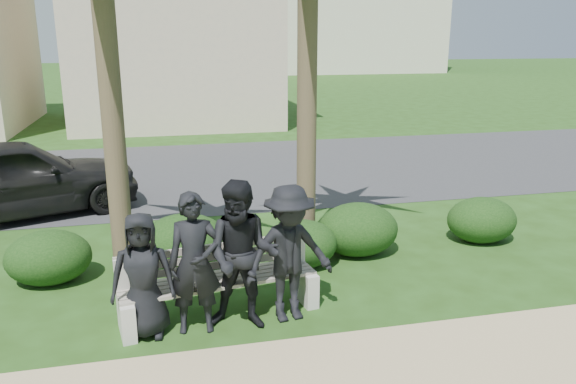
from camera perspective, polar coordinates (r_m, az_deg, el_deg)
The scene contains 15 objects.
ground at distance 7.89m, azimuth 1.70°, elevation -10.79°, with size 160.00×160.00×0.00m, color #223E11.
footpath at distance 6.39m, azimuth 6.00°, elevation -17.70°, with size 30.00×1.60×0.01m, color tan.
asphalt_street at distance 15.35m, azimuth -5.91°, elevation 2.22°, with size 160.00×8.00×0.01m, color #2D2D30.
stucco_bldg_right at distance 24.85m, azimuth -11.59°, elevation 15.54°, with size 8.40×8.40×7.30m.
park_bench at distance 7.35m, azimuth -6.91°, elevation -9.51°, with size 2.62×0.97×0.88m.
man_a at distance 6.90m, azimuth -14.55°, elevation -8.23°, with size 0.75×0.49×1.54m, color black.
man_b at distance 6.85m, azimuth -9.45°, elevation -7.18°, with size 0.64×0.42×1.75m, color black.
man_c at distance 6.84m, azimuth -4.65°, elevation -6.49°, with size 0.91×0.71×1.88m, color black.
man_d at distance 7.03m, azimuth 0.13°, elevation -6.29°, with size 1.14×0.66×1.77m, color black.
hedge_a at distance 8.98m, azimuth -23.17°, elevation -5.98°, with size 1.23×1.01×0.80m, color black.
hedge_b at distance 8.86m, azimuth -10.49°, elevation -4.91°, with size 1.37×1.13×0.89m, color black.
hedge_c at distance 8.83m, azimuth 1.28°, elevation -5.17°, with size 1.17×0.96×0.76m, color black.
hedge_e at distance 9.38m, azimuth 7.11°, elevation -3.62°, with size 1.35×1.12×0.88m, color black.
hedge_f at distance 10.47m, azimuth 19.09°, elevation -2.57°, with size 1.24×1.02×0.81m, color black.
car_a at distance 12.38m, azimuth -26.01°, elevation 1.31°, with size 1.89×4.70×1.60m, color black.
Camera 1 is at (-1.82, -6.84, 3.48)m, focal length 35.00 mm.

